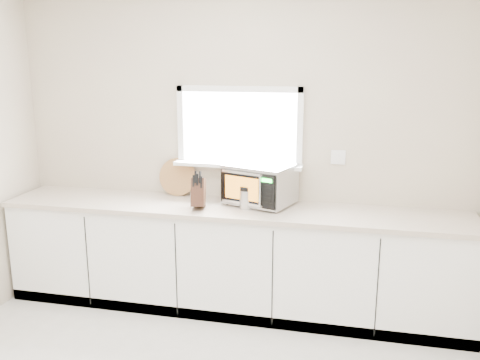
# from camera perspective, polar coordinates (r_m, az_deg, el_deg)

# --- Properties ---
(back_wall) EXTENTS (4.00, 0.17, 2.70)m
(back_wall) POSITION_cam_1_polar(r_m,az_deg,el_deg) (4.44, -0.04, 3.59)
(back_wall) COLOR #AF9C8B
(back_wall) RESTS_ON ground
(cabinets) EXTENTS (3.92, 0.60, 0.88)m
(cabinets) POSITION_cam_1_polar(r_m,az_deg,el_deg) (4.42, -0.90, -8.95)
(cabinets) COLOR white
(cabinets) RESTS_ON ground
(countertop) EXTENTS (3.92, 0.64, 0.04)m
(countertop) POSITION_cam_1_polar(r_m,az_deg,el_deg) (4.26, -0.96, -3.26)
(countertop) COLOR beige
(countertop) RESTS_ON cabinets
(microwave) EXTENTS (0.63, 0.56, 0.34)m
(microwave) POSITION_cam_1_polar(r_m,az_deg,el_deg) (4.28, 2.23, -0.39)
(microwave) COLOR black
(microwave) RESTS_ON countertop
(knife_block) EXTENTS (0.14, 0.24, 0.32)m
(knife_block) POSITION_cam_1_polar(r_m,az_deg,el_deg) (4.18, -4.68, -1.34)
(knife_block) COLOR #3F2516
(knife_block) RESTS_ON countertop
(cutting_board) EXTENTS (0.34, 0.08, 0.34)m
(cutting_board) POSITION_cam_1_polar(r_m,az_deg,el_deg) (4.60, -7.02, 0.35)
(cutting_board) COLOR #AA6E41
(cutting_board) RESTS_ON countertop
(coffee_grinder) EXTENTS (0.12, 0.12, 0.19)m
(coffee_grinder) POSITION_cam_1_polar(r_m,az_deg,el_deg) (4.17, 0.71, -1.95)
(coffee_grinder) COLOR #B4B6BB
(coffee_grinder) RESTS_ON countertop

